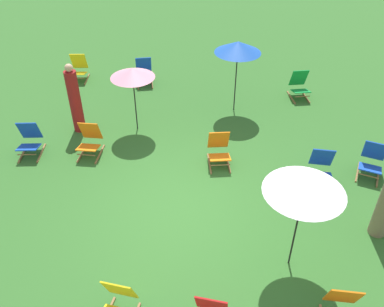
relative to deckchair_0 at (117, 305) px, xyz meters
name	(u,v)px	position (x,y,z in m)	size (l,w,h in m)	color
ground_plane	(182,207)	(0.50, 2.65, -0.37)	(40.00, 40.00, 0.00)	#2D6026
deckchair_0	(117,305)	(0.00, 0.00, 0.00)	(0.53, 0.79, 0.83)	olive
deckchair_1	(29,140)	(-3.46, 3.90, 0.00)	(0.62, 0.84, 0.83)	olive
deckchair_2	(299,86)	(3.02, 7.87, 0.00)	(0.67, 0.86, 0.83)	olive
deckchair_4	(90,140)	(-2.03, 4.13, 0.00)	(0.52, 0.79, 0.83)	olive
deckchair_5	(219,150)	(1.06, 4.27, 0.00)	(0.64, 0.85, 0.83)	olive
deckchair_8	(144,72)	(-1.72, 7.98, 0.00)	(0.68, 0.87, 0.83)	olive
deckchair_9	(79,68)	(-3.84, 7.90, 0.00)	(0.60, 0.83, 0.83)	olive
deckchair_10	(321,168)	(3.33, 3.97, 0.00)	(0.48, 0.76, 0.83)	olive
deckchair_11	(372,161)	(4.47, 4.43, 0.00)	(0.65, 0.86, 0.83)	olive
umbrella_0	(132,73)	(-1.23, 5.37, 1.23)	(1.10, 1.10, 1.73)	black
umbrella_1	(305,186)	(2.64, 1.56, 1.45)	(1.30, 1.30, 1.94)	black
umbrella_2	(238,47)	(1.20, 6.79, 1.49)	(1.22, 1.22, 2.01)	black
person_0	(75,100)	(-2.71, 5.07, 0.51)	(0.40, 0.40, 1.86)	maroon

